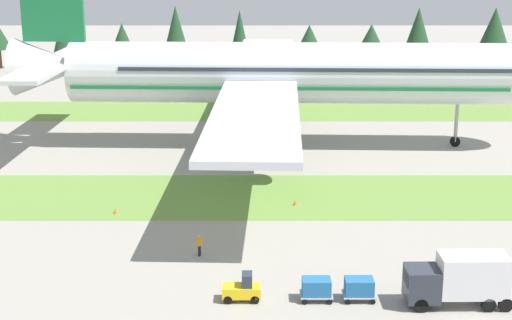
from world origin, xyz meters
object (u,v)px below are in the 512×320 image
at_px(airliner, 275,72).
at_px(cargo_dolly_second, 360,287).
at_px(baggage_tug, 243,289).
at_px(taxiway_marker_0, 296,203).
at_px(taxiway_marker_1, 116,211).
at_px(cargo_dolly_lead, 317,288).
at_px(ground_crew_marshaller, 200,244).
at_px(catering_truck, 459,278).

bearing_deg(airliner, cargo_dolly_second, 8.44).
relative_size(baggage_tug, taxiway_marker_0, 5.68).
distance_m(taxiway_marker_0, taxiway_marker_1, 16.50).
height_order(cargo_dolly_lead, ground_crew_marshaller, ground_crew_marshaller).
height_order(airliner, cargo_dolly_second, airliner).
bearing_deg(cargo_dolly_second, cargo_dolly_lead, 90.00).
xyz_separation_m(ground_crew_marshaller, taxiway_marker_1, (-8.27, 9.91, -0.69)).
bearing_deg(cargo_dolly_second, taxiway_marker_0, 9.03).
bearing_deg(airliner, cargo_dolly_lead, 4.60).
distance_m(airliner, catering_truck, 45.77).
relative_size(taxiway_marker_0, taxiway_marker_1, 0.90).
relative_size(baggage_tug, taxiway_marker_1, 5.10).
xyz_separation_m(airliner, taxiway_marker_1, (-14.89, -25.25, -8.58)).
distance_m(airliner, ground_crew_marshaller, 36.64).
xyz_separation_m(airliner, cargo_dolly_second, (4.79, -43.03, -7.92)).
relative_size(airliner, cargo_dolly_lead, 34.72).
relative_size(ground_crew_marshaller, taxiway_marker_1, 3.40).
bearing_deg(ground_crew_marshaller, baggage_tug, 33.90).
xyz_separation_m(cargo_dolly_lead, catering_truck, (9.40, -0.77, 1.03)).
xyz_separation_m(cargo_dolly_lead, taxiway_marker_1, (-16.78, 17.80, -0.66)).
xyz_separation_m(baggage_tug, cargo_dolly_lead, (5.02, 0.03, 0.10)).
height_order(ground_crew_marshaller, taxiway_marker_1, ground_crew_marshaller).
distance_m(baggage_tug, ground_crew_marshaller, 8.66).
distance_m(cargo_dolly_second, ground_crew_marshaller, 13.86).
bearing_deg(baggage_tug, catering_truck, -93.32).
bearing_deg(cargo_dolly_lead, taxiway_marker_1, 42.91).
height_order(baggage_tug, ground_crew_marshaller, baggage_tug).
xyz_separation_m(ground_crew_marshaller, taxiway_marker_0, (8.06, 12.30, -0.72)).
height_order(cargo_dolly_lead, cargo_dolly_second, same).
bearing_deg(ground_crew_marshaller, cargo_dolly_second, 65.56).
bearing_deg(cargo_dolly_lead, baggage_tug, 90.00).
xyz_separation_m(baggage_tug, ground_crew_marshaller, (-3.48, 7.93, 0.13)).
bearing_deg(baggage_tug, cargo_dolly_lead, -90.00).
relative_size(catering_truck, taxiway_marker_0, 15.21).
distance_m(cargo_dolly_second, catering_truck, 6.63).
xyz_separation_m(baggage_tug, taxiway_marker_0, (4.58, 20.23, -0.58)).
height_order(baggage_tug, taxiway_marker_1, baggage_tug).
height_order(cargo_dolly_second, taxiway_marker_0, cargo_dolly_second).
relative_size(cargo_dolly_second, taxiway_marker_0, 4.81).
bearing_deg(cargo_dolly_lead, taxiway_marker_0, 0.88).
bearing_deg(taxiway_marker_1, cargo_dolly_second, -42.11).
bearing_deg(ground_crew_marshaller, airliner, 179.51).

